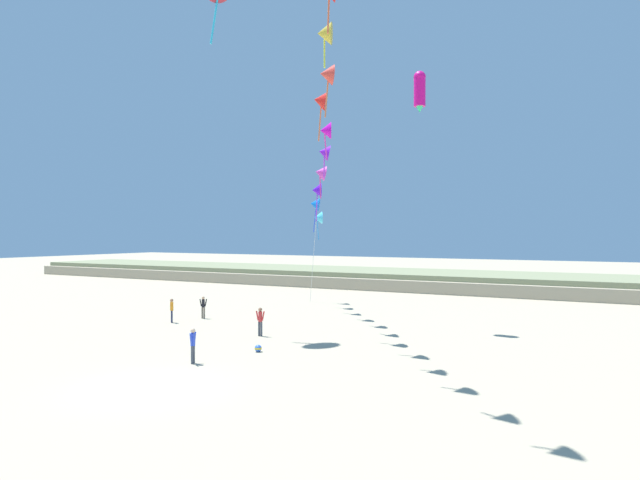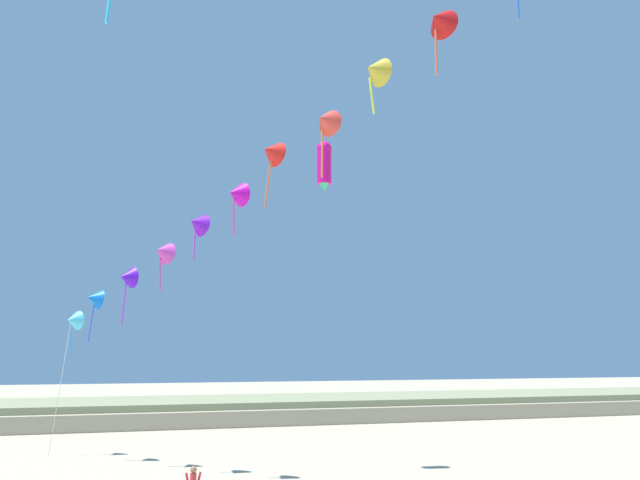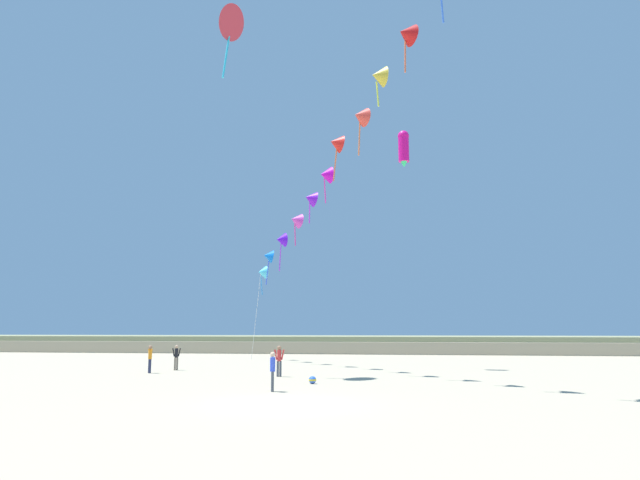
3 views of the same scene
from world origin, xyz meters
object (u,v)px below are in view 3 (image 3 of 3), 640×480
Objects in this scene: person_far_left at (150,357)px; large_kite_low_lead at (404,147)px; person_near_left at (273,369)px; beach_ball at (312,380)px; person_near_right at (176,356)px; person_mid_center at (279,359)px; large_kite_mid_trail at (227,22)px.

large_kite_low_lead is at bearing 22.07° from person_far_left.
beach_ball is (1.15, 3.60, -0.77)m from person_near_left.
person_near_right is 20.77m from large_kite_low_lead.
person_mid_center is 8.23m from person_far_left.
person_near_left reaches higher than person_far_left.
beach_ball is (-4.70, -11.27, -15.01)m from large_kite_low_lead.
person_mid_center is at bearing -5.16° from large_kite_mid_trail.
person_far_left is 11.74m from beach_ball.
person_mid_center reaches higher than person_near_left.
large_kite_mid_trail is at bearing -12.68° from person_far_left.
large_kite_low_lead is 19.35m from beach_ball.
large_kite_mid_trail is 22.42m from beach_ball.
large_kite_low_lead is at bearing 68.51° from person_near_left.
beach_ball is (9.92, -7.56, -0.73)m from person_near_right.
person_near_right is 4.35× the size of beach_ball.
person_near_left is at bearing -107.73° from beach_ball.
person_mid_center is at bearing 99.95° from person_near_left.
large_kite_mid_trail is (4.54, -1.02, 20.45)m from person_far_left.
large_kite_mid_trail reaches higher than person_near_left.
person_mid_center is 1.03× the size of person_far_left.
person_near_right is at bearing 128.17° from person_near_left.
person_mid_center is (7.48, -3.83, 0.06)m from person_near_right.
person_far_left is at bearing 170.60° from person_mid_center.
person_mid_center is 0.34× the size of large_kite_mid_trail.
person_near_right is 0.59× the size of large_kite_low_lead.
beach_ball is at bearing -34.02° from large_kite_mid_trail.
large_kite_low_lead is 7.31× the size of beach_ball.
person_near_right is (-8.77, 11.16, -0.04)m from person_near_left.
large_kite_mid_trail reaches higher than person_near_right.
large_kite_low_lead is at bearing 33.92° from large_kite_mid_trail.
person_far_left reaches higher than person_near_right.
large_kite_mid_trail is (-10.72, -7.21, 6.20)m from large_kite_low_lead.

